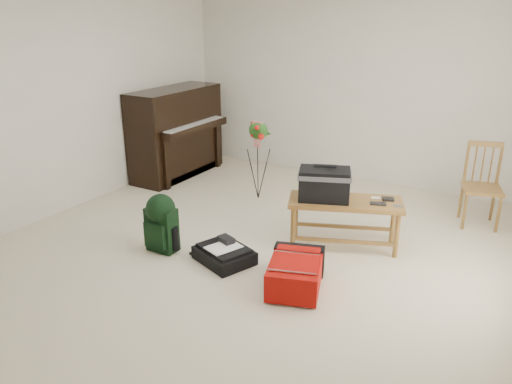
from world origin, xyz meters
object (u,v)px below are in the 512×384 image
Objects in this scene: green_backpack at (161,220)px; flower_stand at (258,161)px; red_suitcase at (298,270)px; piano at (177,134)px; bench at (332,188)px; dining_chair at (483,186)px; black_duffel at (224,254)px.

flower_stand reaches higher than green_backpack.
piano is at bearing 127.61° from red_suitcase.
piano is at bearing 166.24° from flower_stand.
bench is 2.02× the size of green_backpack.
dining_chair is 3.51m from green_backpack.
flower_stand is (1.50, -0.27, -0.10)m from piano.
piano is 1.46× the size of flower_stand.
green_backpack is (-1.47, -0.07, 0.18)m from red_suitcase.
red_suitcase is 1.49m from green_backpack.
red_suitcase is 0.81m from black_duffel.
red_suitcase is (-1.17, -2.24, -0.30)m from dining_chair.
green_backpack is 0.58× the size of flower_stand.
piano is at bearing 168.31° from dining_chair.
flower_stand is (-0.58, 1.65, 0.42)m from black_duffel.
green_backpack is at bearing 164.53° from red_suitcase.
black_duffel is (-1.97, -2.20, -0.37)m from dining_chair.
red_suitcase is (0.09, -0.94, -0.46)m from bench.
bench is at bearing -149.68° from dining_chair.
piano is 3.51m from red_suitcase.
green_backpack is (1.41, -2.03, -0.27)m from piano.
green_backpack is 1.77m from flower_stand.
piano reaches higher than red_suitcase.
bench is at bearing 35.46° from green_backpack.
bench is (2.79, -1.02, 0.01)m from piano.
piano is at bearing 138.33° from bench.
dining_chair is 0.89× the size of flower_stand.
flower_stand is at bearing 130.01° from black_duffel.
piano is 1.53m from flower_stand.
black_duffel is (2.08, -1.91, -0.52)m from piano.
bench is 1.58× the size of red_suitcase.
bench is at bearing -33.91° from flower_stand.
green_backpack reaches higher than red_suitcase.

